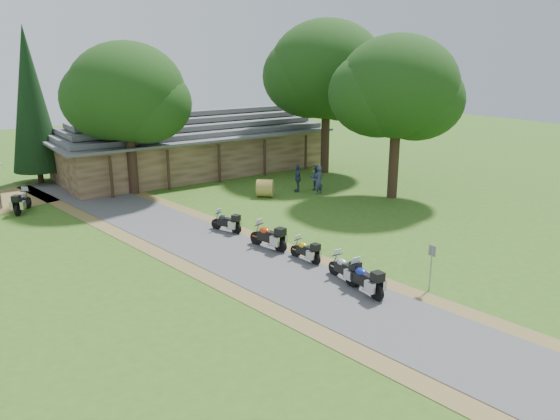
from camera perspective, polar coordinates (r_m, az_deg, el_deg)
ground at (r=22.02m, az=4.77°, el=-8.75°), size 120.00×120.00×0.00m
driveway at (r=24.71m, az=-2.08°, el=-5.85°), size 51.95×51.95×0.00m
lodge at (r=44.10m, az=-9.25°, el=7.09°), size 21.40×9.40×4.90m
motorcycle_row_a at (r=21.99m, az=8.80°, el=-7.02°), size 0.76×1.99×1.34m
motorcycle_row_b at (r=23.06m, az=6.75°, el=-5.95°), size 0.71×1.84×1.24m
motorcycle_row_c at (r=25.09m, az=2.66°, el=-4.12°), size 0.73×1.71×1.13m
motorcycle_row_d at (r=26.56m, az=-1.26°, el=-2.65°), size 1.13×2.12×1.38m
motorcycle_row_e at (r=29.21m, az=-5.66°, el=-1.17°), size 1.16×1.82×1.18m
motorcycle_carport_b at (r=36.13m, az=-25.33°, el=0.88°), size 1.63×2.08×1.39m
person_a at (r=36.92m, az=4.06°, el=3.40°), size 0.70×0.56×2.23m
person_b at (r=37.95m, az=3.76°, el=3.61°), size 0.71×0.69×2.04m
person_c at (r=37.39m, az=1.86°, el=3.57°), size 0.71×0.77×2.20m
hay_bale at (r=36.20m, az=-1.59°, el=2.31°), size 1.57×1.58×1.17m
sign_post at (r=22.68m, az=15.48°, el=-5.86°), size 0.35×0.06×1.96m
oak_lodge_left at (r=37.52m, az=-15.56°, el=9.83°), size 7.53×7.53×10.98m
oak_lodge_right at (r=43.02m, az=4.87°, el=12.40°), size 8.81×8.81×12.93m
oak_driveway at (r=35.95m, az=12.11°, el=10.31°), size 7.62×7.62×11.61m
cedar_near at (r=43.22m, az=-24.52°, el=9.87°), size 3.50×3.50×11.17m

